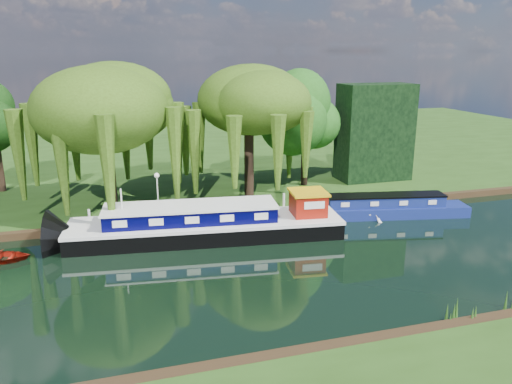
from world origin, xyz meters
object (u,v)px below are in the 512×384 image
object	(u,v)px
white_cruiser	(372,219)
red_dinghy	(2,261)
dutch_barge	(209,224)
narrowboat	(385,208)

from	to	relation	value
white_cruiser	red_dinghy	bearing A→B (deg)	89.17
red_dinghy	dutch_barge	bearing A→B (deg)	-80.38
dutch_barge	red_dinghy	bearing A→B (deg)	-171.72
red_dinghy	white_cruiser	size ratio (longest dim) A/B	1.38
narrowboat	red_dinghy	xyz separation A→B (m)	(-24.01, -0.92, -0.60)
dutch_barge	white_cruiser	bearing A→B (deg)	8.17
dutch_barge	narrowboat	distance (m)	12.47
dutch_barge	narrowboat	world-z (taller)	dutch_barge
dutch_barge	narrowboat	bearing A→B (deg)	9.40
white_cruiser	narrowboat	bearing A→B (deg)	-77.76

